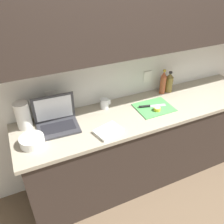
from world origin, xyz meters
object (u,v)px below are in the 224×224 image
Objects in this scene: knife at (148,106)px; laptop at (57,120)px; cutting_board at (154,107)px; lemon_half_cut at (157,109)px; paper_towel_roll at (23,115)px; bottle_green_soda at (169,83)px; bottle_oil_tall at (163,83)px; measuring_cup at (105,103)px; bowl_white at (32,141)px.

laptop is at bearing -171.07° from knife.
cutting_board is 0.06m from lemon_half_cut.
laptop reaches higher than paper_towel_roll.
cutting_board is 1.52× the size of bottle_green_soda.
cutting_board is at bearing -3.37° from laptop.
bottle_oil_tall reaches higher than knife.
bottle_green_soda is 2.24× the size of measuring_cup.
cutting_board is at bearing -15.39° from knife.
laptop reaches higher than lemon_half_cut.
laptop is at bearing 169.70° from lemon_half_cut.
laptop is 1.17m from bottle_oil_tall.
cutting_board is 1.15m from bowl_white.
laptop is 0.93m from cutting_board.
cutting_board is (0.92, -0.11, -0.06)m from laptop.
measuring_cup is at bearing 19.50° from bowl_white.
cutting_board is 1.29× the size of knife.
laptop is 1.91× the size of bowl_white.
bottle_green_soda is 1.50m from bowl_white.
knife is 0.42m from measuring_cup.
measuring_cup is (-0.75, -0.01, -0.06)m from bottle_green_soda.
knife is 0.36m from bottle_oil_tall.
bottle_green_soda reaches higher than bowl_white.
bowl_white is at bearing -160.50° from measuring_cup.
knife is at bearing -153.02° from bottle_green_soda.
paper_towel_roll is (-1.16, 0.26, 0.10)m from lemon_half_cut.
bottle_oil_tall is (0.29, 0.19, 0.10)m from knife.
lemon_half_cut reaches higher than cutting_board.
knife is 2.65× the size of measuring_cup.
bottle_green_soda reaches higher than cutting_board.
bottle_oil_tall is at bearing 48.57° from lemon_half_cut.
laptop is 1.25m from bottle_green_soda.
bottle_green_soda is 1.20× the size of bowl_white.
bowl_white is 0.79× the size of paper_towel_roll.
cutting_board is at bearing -137.65° from bottle_oil_tall.
lemon_half_cut is 0.50m from measuring_cup.
bottle_oil_tall is (0.25, 0.28, 0.10)m from lemon_half_cut.
paper_towel_roll is (-1.41, -0.01, -0.00)m from bottle_oil_tall.
bowl_white is (-0.72, -0.26, -0.01)m from measuring_cup.
lemon_half_cut is at bearing -131.43° from bottle_oil_tall.
paper_towel_roll is (-1.12, 0.18, 0.10)m from knife.
cutting_board is at bearing -9.93° from paper_towel_roll.
measuring_cup is 0.77m from bowl_white.
laptop is 0.87m from knife.
laptop is at bearing -174.41° from bottle_oil_tall.
paper_towel_roll is at bearing 94.02° from bowl_white.
paper_towel_roll reaches higher than bottle_green_soda.
bottle_green_soda is (0.37, 0.19, 0.09)m from knife.
cutting_board is 1.19m from paper_towel_roll.
lemon_half_cut is 0.62× the size of measuring_cup.
laptop is at bearing -168.53° from measuring_cup.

